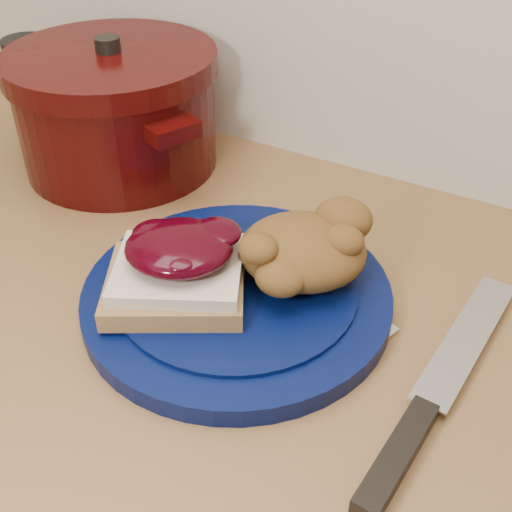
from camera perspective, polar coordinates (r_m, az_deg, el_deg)
The scene contains 7 objects.
plate at distance 0.63m, azimuth -1.70°, elevation -3.60°, with size 0.30×0.30×0.02m, color #040D39.
sandwich at distance 0.60m, azimuth -7.00°, elevation -0.98°, with size 0.17×0.16×0.06m.
stuffing_mound at distance 0.61m, azimuth 4.15°, elevation 0.45°, with size 0.12×0.11×0.06m, color brown.
chef_knife at distance 0.54m, azimuth 14.24°, elevation -13.97°, with size 0.05×0.31×0.02m.
butter_knife at distance 0.58m, azimuth 7.53°, elevation -9.60°, with size 0.15×0.01×0.00m, color silver.
dutch_oven at distance 0.85m, azimuth -12.29°, elevation 12.64°, with size 0.34×0.34×0.17m.
pepper_grinder at distance 0.95m, azimuth -19.01°, elevation 13.75°, with size 0.07×0.07×0.14m.
Camera 1 is at (0.30, 1.09, 1.32)m, focal length 45.00 mm.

